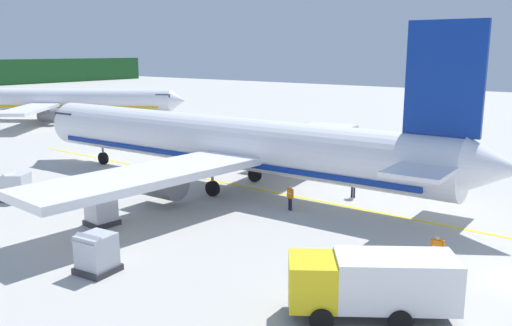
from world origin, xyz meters
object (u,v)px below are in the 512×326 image
at_px(service_truck_baggage, 420,162).
at_px(cargo_container_near, 101,209).
at_px(airliner_mid_apron, 64,100).
at_px(crew_loader_right, 353,185).
at_px(cargo_container_mid, 16,187).
at_px(crew_loader_left, 290,196).
at_px(cargo_container_far, 96,253).
at_px(crew_marshaller, 437,250).
at_px(airliner_foreground, 225,143).
at_px(service_truck_fuel, 372,283).

bearing_deg(service_truck_baggage, cargo_container_near, 155.12).
xyz_separation_m(airliner_mid_apron, crew_loader_right, (-12.57, -54.44, -2.01)).
xyz_separation_m(service_truck_baggage, cargo_container_mid, (-23.17, 20.02, -0.46)).
height_order(airliner_mid_apron, cargo_container_near, airliner_mid_apron).
distance_m(cargo_container_mid, crew_loader_left, 19.13).
height_order(cargo_container_mid, cargo_container_far, cargo_container_mid).
bearing_deg(crew_loader_left, service_truck_baggage, -14.13).
xyz_separation_m(cargo_container_mid, crew_marshaller, (5.62, -27.53, 0.11)).
distance_m(service_truck_baggage, crew_loader_right, 8.55).
xyz_separation_m(airliner_foreground, service_truck_fuel, (-12.08, -17.90, -1.92)).
xyz_separation_m(airliner_mid_apron, cargo_container_mid, (-27.35, -36.03, -2.02)).
xyz_separation_m(service_truck_fuel, service_truck_baggage, (23.63, 7.07, -0.07)).
xyz_separation_m(airliner_foreground, cargo_container_far, (-15.89, -5.79, -2.45)).
bearing_deg(cargo_container_near, cargo_container_far, -128.41).
relative_size(crew_marshaller, crew_loader_right, 1.09).
height_order(cargo_container_far, crew_loader_left, cargo_container_far).
relative_size(service_truck_fuel, cargo_container_mid, 2.62).
distance_m(service_truck_fuel, crew_loader_left, 14.51).
bearing_deg(cargo_container_mid, crew_loader_right, -51.24).
xyz_separation_m(cargo_container_mid, crew_loader_left, (9.53, -16.58, 0.04)).
xyz_separation_m(airliner_foreground, crew_loader_left, (-2.09, -7.39, -2.41)).
relative_size(service_truck_fuel, crew_loader_left, 3.89).
height_order(airliner_foreground, crew_loader_left, airliner_foreground).
xyz_separation_m(crew_loader_left, crew_loader_right, (5.25, -1.83, -0.03)).
bearing_deg(cargo_container_near, airliner_foreground, 0.84).
bearing_deg(crew_loader_left, service_truck_fuel, -133.57).
relative_size(cargo_container_near, cargo_container_far, 1.04).
bearing_deg(service_truck_fuel, crew_loader_right, 29.66).
bearing_deg(airliner_foreground, cargo_container_near, -179.16).
distance_m(cargo_container_mid, crew_loader_right, 23.61).
bearing_deg(cargo_container_far, crew_loader_right, -10.20).
relative_size(airliner_mid_apron, cargo_container_mid, 13.02).
relative_size(cargo_container_far, crew_marshaller, 1.13).
bearing_deg(airliner_foreground, service_truck_baggage, -43.15).
height_order(cargo_container_mid, crew_marshaller, cargo_container_mid).
height_order(service_truck_fuel, cargo_container_far, service_truck_fuel).
relative_size(cargo_container_mid, crew_marshaller, 1.40).
distance_m(service_truck_fuel, crew_loader_right, 17.55).
bearing_deg(cargo_container_far, crew_marshaller, -51.75).
relative_size(service_truck_baggage, cargo_container_near, 2.87).
relative_size(cargo_container_mid, crew_loader_left, 1.48).
distance_m(crew_marshaller, crew_loader_right, 12.92).
distance_m(airliner_foreground, airliner_mid_apron, 47.88).
bearing_deg(service_truck_fuel, airliner_foreground, 55.98).
distance_m(service_truck_baggage, cargo_container_near, 25.33).
bearing_deg(airliner_foreground, crew_loader_left, -105.75).
bearing_deg(crew_loader_right, service_truck_fuel, -150.34).
relative_size(service_truck_fuel, cargo_container_near, 3.14).
distance_m(cargo_container_far, crew_marshaller, 15.98).
bearing_deg(crew_loader_right, crew_loader_left, 160.81).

